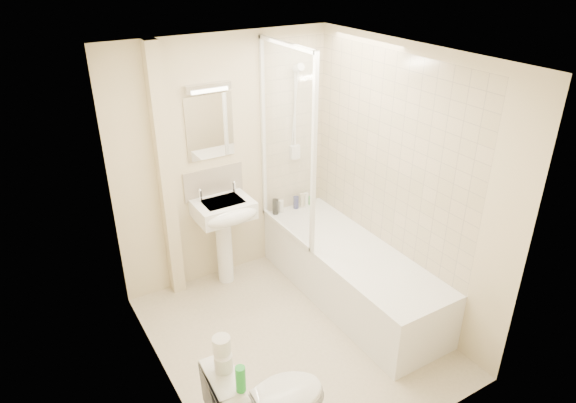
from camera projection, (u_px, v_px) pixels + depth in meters
floor at (294, 336)px, 4.49m from camera, size 2.50×2.50×0.00m
wall_back at (226, 162)px, 4.90m from camera, size 2.20×0.02×2.40m
wall_left at (156, 255)px, 3.44m from camera, size 0.02×2.50×2.40m
wall_right at (402, 184)px, 4.45m from camera, size 0.02×2.50×2.40m
ceiling at (296, 56)px, 3.41m from camera, size 2.20×2.50×0.02m
tile_back at (294, 127)px, 5.14m from camera, size 0.70×0.01×1.75m
tile_right at (388, 153)px, 4.50m from camera, size 0.01×2.10×1.75m
pipe_boxing at (166, 178)px, 4.57m from camera, size 0.12×0.12×2.40m
splashback at (214, 182)px, 4.90m from camera, size 0.60×0.02×0.30m
mirror at (210, 127)px, 4.65m from camera, size 0.46×0.01×0.60m
strip_light at (208, 87)px, 4.47m from camera, size 0.42×0.07×0.07m
bathtub at (351, 272)px, 4.85m from camera, size 0.70×2.10×0.55m
shower_screen at (286, 144)px, 4.63m from camera, size 0.04×0.92×1.80m
shower_fixture at (296, 117)px, 5.05m from camera, size 0.10×0.16×0.99m
pedestal_sink at (225, 220)px, 4.87m from camera, size 0.54×0.49×1.03m
bottle_black_a at (276, 207)px, 5.31m from camera, size 0.06×0.06×0.17m
bottle_white_a at (281, 206)px, 5.35m from camera, size 0.05×0.05×0.14m
bottle_blue at (296, 202)px, 5.44m from camera, size 0.06×0.06×0.13m
bottle_cream at (302, 200)px, 5.47m from camera, size 0.05×0.05×0.15m
bottle_white_b at (306, 199)px, 5.49m from camera, size 0.05×0.05×0.14m
bottle_green at (311, 200)px, 5.53m from camera, size 0.06×0.06×0.09m
toilet_roll_lower at (224, 362)px, 3.05m from camera, size 0.11×0.11×0.11m
toilet_roll_upper at (222, 345)px, 3.03m from camera, size 0.11×0.11×0.11m
green_bottle at (241, 379)px, 2.89m from camera, size 0.06×0.06×0.17m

